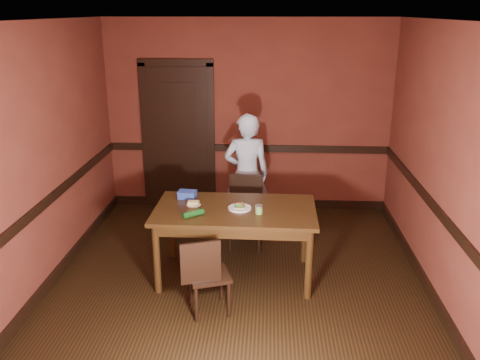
# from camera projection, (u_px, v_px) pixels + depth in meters

# --- Properties ---
(floor) EXTENTS (4.00, 4.50, 0.01)m
(floor) POSITION_uv_depth(u_px,v_px,m) (238.00, 283.00, 5.46)
(floor) COLOR black
(floor) RESTS_ON ground
(ceiling) EXTENTS (4.00, 4.50, 0.01)m
(ceiling) POSITION_uv_depth(u_px,v_px,m) (238.00, 20.00, 4.60)
(ceiling) COLOR silver
(ceiling) RESTS_ON ground
(wall_back) EXTENTS (4.00, 0.02, 2.70)m
(wall_back) POSITION_uv_depth(u_px,v_px,m) (248.00, 117.00, 7.16)
(wall_back) COLOR maroon
(wall_back) RESTS_ON ground
(wall_front) EXTENTS (4.00, 0.02, 2.70)m
(wall_front) POSITION_uv_depth(u_px,v_px,m) (213.00, 275.00, 2.90)
(wall_front) COLOR maroon
(wall_front) RESTS_ON ground
(wall_left) EXTENTS (0.02, 4.50, 2.70)m
(wall_left) POSITION_uv_depth(u_px,v_px,m) (41.00, 159.00, 5.14)
(wall_left) COLOR maroon
(wall_left) RESTS_ON ground
(wall_right) EXTENTS (0.02, 4.50, 2.70)m
(wall_right) POSITION_uv_depth(u_px,v_px,m) (444.00, 166.00, 4.92)
(wall_right) COLOR maroon
(wall_right) RESTS_ON ground
(dado_back) EXTENTS (4.00, 0.03, 0.10)m
(dado_back) POSITION_uv_depth(u_px,v_px,m) (248.00, 148.00, 7.29)
(dado_back) COLOR black
(dado_back) RESTS_ON ground
(dado_left) EXTENTS (0.03, 4.50, 0.10)m
(dado_left) POSITION_uv_depth(u_px,v_px,m) (48.00, 201.00, 5.29)
(dado_left) COLOR black
(dado_left) RESTS_ON ground
(dado_right) EXTENTS (0.03, 4.50, 0.10)m
(dado_right) POSITION_uv_depth(u_px,v_px,m) (436.00, 209.00, 5.06)
(dado_right) COLOR black
(dado_right) RESTS_ON ground
(baseboard_back) EXTENTS (4.00, 0.03, 0.12)m
(baseboard_back) POSITION_uv_depth(u_px,v_px,m) (247.00, 203.00, 7.56)
(baseboard_back) COLOR black
(baseboard_back) RESTS_ON ground
(baseboard_left) EXTENTS (0.03, 4.50, 0.12)m
(baseboard_left) POSITION_uv_depth(u_px,v_px,m) (57.00, 272.00, 5.55)
(baseboard_left) COLOR black
(baseboard_left) RESTS_ON ground
(baseboard_right) EXTENTS (0.03, 4.50, 0.12)m
(baseboard_right) POSITION_uv_depth(u_px,v_px,m) (426.00, 283.00, 5.33)
(baseboard_right) COLOR black
(baseboard_right) RESTS_ON ground
(door) EXTENTS (1.05, 0.07, 2.20)m
(door) POSITION_uv_depth(u_px,v_px,m) (178.00, 134.00, 7.27)
(door) COLOR black
(door) RESTS_ON ground
(dining_table) EXTENTS (1.71, 0.98, 0.80)m
(dining_table) POSITION_uv_depth(u_px,v_px,m) (235.00, 243.00, 5.48)
(dining_table) COLOR #331F0C
(dining_table) RESTS_ON floor
(chair_far) EXTENTS (0.43, 0.43, 0.88)m
(chair_far) POSITION_uv_depth(u_px,v_px,m) (246.00, 213.00, 6.17)
(chair_far) COLOR black
(chair_far) RESTS_ON floor
(chair_near) EXTENTS (0.47, 0.47, 0.80)m
(chair_near) POSITION_uv_depth(u_px,v_px,m) (209.00, 274.00, 4.84)
(chair_near) COLOR black
(chair_near) RESTS_ON floor
(person) EXTENTS (0.61, 0.44, 1.58)m
(person) POSITION_uv_depth(u_px,v_px,m) (247.00, 174.00, 6.48)
(person) COLOR silver
(person) RESTS_ON floor
(sandwich_plate) EXTENTS (0.24, 0.24, 0.06)m
(sandwich_plate) POSITION_uv_depth(u_px,v_px,m) (240.00, 207.00, 5.34)
(sandwich_plate) COLOR white
(sandwich_plate) RESTS_ON dining_table
(sauce_jar) EXTENTS (0.08, 0.08, 0.09)m
(sauce_jar) POSITION_uv_depth(u_px,v_px,m) (259.00, 209.00, 5.20)
(sauce_jar) COLOR #6B9A47
(sauce_jar) RESTS_ON dining_table
(cheese_saucer) EXTENTS (0.15, 0.15, 0.05)m
(cheese_saucer) POSITION_uv_depth(u_px,v_px,m) (194.00, 204.00, 5.43)
(cheese_saucer) COLOR white
(cheese_saucer) RESTS_ON dining_table
(food_tub) EXTENTS (0.21, 0.16, 0.08)m
(food_tub) POSITION_uv_depth(u_px,v_px,m) (187.00, 195.00, 5.63)
(food_tub) COLOR #304CB6
(food_tub) RESTS_ON dining_table
(wrapped_veg) EXTENTS (0.22, 0.19, 0.06)m
(wrapped_veg) POSITION_uv_depth(u_px,v_px,m) (193.00, 214.00, 5.14)
(wrapped_veg) COLOR #113F13
(wrapped_veg) RESTS_ON dining_table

